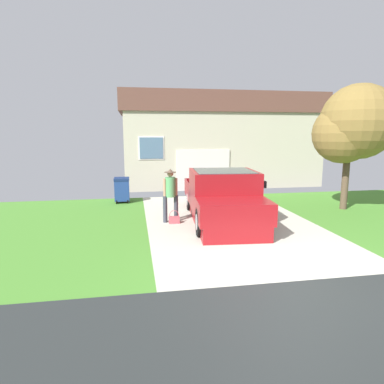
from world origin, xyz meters
TOP-DOWN VIEW (x-y plane):
  - ground at (0.00, -1.86)m, footprint 29.20×18.60m
  - pickup_truck at (-0.18, 4.49)m, footprint 2.40×5.46m
  - person_with_hat at (-1.83, 4.75)m, footprint 0.50×0.38m
  - handbag at (-1.74, 4.54)m, footprint 0.33×0.15m
  - house_with_garage at (1.73, 13.05)m, footprint 10.65×5.42m
  - front_yard_tree at (4.82, 5.27)m, footprint 2.86×2.67m
  - wheeled_trash_bin at (-3.45, 8.14)m, footprint 0.60×0.72m

SIDE VIEW (x-z plane):
  - ground at x=0.00m, z-range -0.10..0.08m
  - handbag at x=-1.74m, z-range -0.08..0.34m
  - wheeled_trash_bin at x=-3.45m, z-range 0.04..1.06m
  - pickup_truck at x=-0.18m, z-range -0.10..1.56m
  - person_with_hat at x=-1.83m, z-range 0.13..1.84m
  - house_with_garage at x=1.73m, z-range 0.03..4.89m
  - front_yard_tree at x=4.82m, z-range 0.83..5.34m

